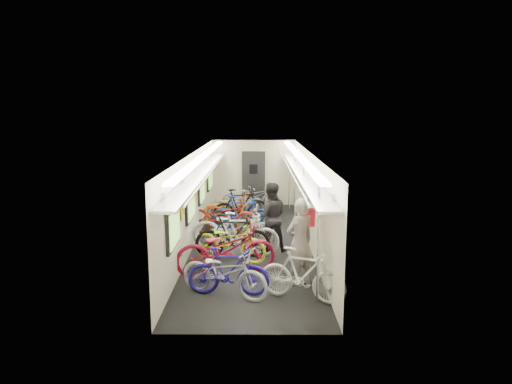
{
  "coord_description": "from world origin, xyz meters",
  "views": [
    {
      "loc": [
        0.17,
        -11.64,
        3.46
      ],
      "look_at": [
        0.11,
        1.27,
        1.15
      ],
      "focal_mm": 32.0,
      "sensor_mm": 36.0,
      "label": 1
    }
  ],
  "objects_px": {
    "bicycle_0": "(224,272)",
    "passenger_near": "(300,242)",
    "passenger_mid": "(270,217)",
    "bicycle_1": "(228,271)",
    "backpack": "(308,217)"
  },
  "relations": [
    {
      "from": "passenger_near",
      "to": "bicycle_1",
      "type": "bearing_deg",
      "value": -13.2
    },
    {
      "from": "bicycle_0",
      "to": "passenger_near",
      "type": "relative_size",
      "value": 1.01
    },
    {
      "from": "bicycle_1",
      "to": "passenger_mid",
      "type": "bearing_deg",
      "value": -12.52
    },
    {
      "from": "bicycle_0",
      "to": "passenger_mid",
      "type": "xyz_separation_m",
      "value": [
        0.94,
        2.87,
        0.39
      ]
    },
    {
      "from": "passenger_near",
      "to": "passenger_mid",
      "type": "relative_size",
      "value": 1.03
    },
    {
      "from": "bicycle_0",
      "to": "backpack",
      "type": "bearing_deg",
      "value": -32.78
    },
    {
      "from": "bicycle_0",
      "to": "passenger_near",
      "type": "bearing_deg",
      "value": -42.86
    },
    {
      "from": "bicycle_0",
      "to": "passenger_mid",
      "type": "distance_m",
      "value": 3.05
    },
    {
      "from": "bicycle_1",
      "to": "passenger_near",
      "type": "xyz_separation_m",
      "value": [
        1.4,
        0.55,
        0.42
      ]
    },
    {
      "from": "bicycle_0",
      "to": "backpack",
      "type": "relative_size",
      "value": 4.72
    },
    {
      "from": "backpack",
      "to": "bicycle_0",
      "type": "bearing_deg",
      "value": -123.15
    },
    {
      "from": "bicycle_0",
      "to": "backpack",
      "type": "height_order",
      "value": "backpack"
    },
    {
      "from": "bicycle_1",
      "to": "backpack",
      "type": "bearing_deg",
      "value": -52.92
    },
    {
      "from": "bicycle_0",
      "to": "passenger_near",
      "type": "height_order",
      "value": "passenger_near"
    },
    {
      "from": "bicycle_1",
      "to": "passenger_mid",
      "type": "xyz_separation_m",
      "value": [
        0.87,
        2.81,
        0.39
      ]
    }
  ]
}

